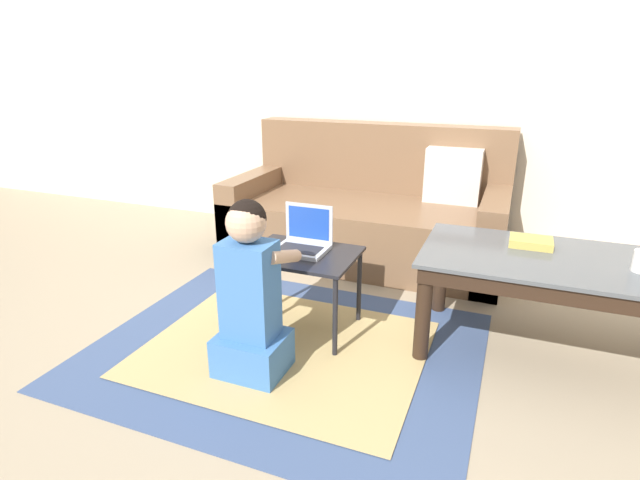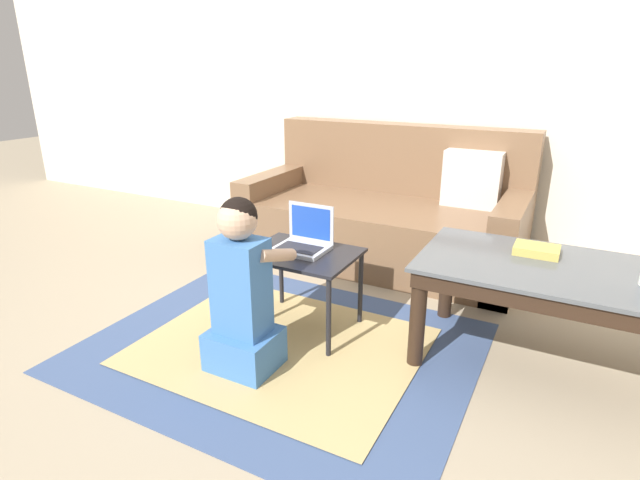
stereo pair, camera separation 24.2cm
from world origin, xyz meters
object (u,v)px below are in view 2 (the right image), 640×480
(laptop_desk, at_px, (302,262))
(couch, at_px, (386,215))
(coffee_table, at_px, (563,283))
(laptop, at_px, (304,242))
(person_seated, at_px, (242,294))
(computer_mouse, at_px, (262,245))
(book_on_table, at_px, (537,250))

(laptop_desk, bearing_deg, couch, 89.81)
(coffee_table, relative_size, laptop, 4.73)
(person_seated, bearing_deg, computer_mouse, 111.98)
(computer_mouse, relative_size, book_on_table, 0.54)
(book_on_table, bearing_deg, person_seated, -145.17)
(person_seated, bearing_deg, laptop_desk, 82.97)
(laptop, xyz_separation_m, person_seated, (-0.04, -0.46, -0.09))
(couch, relative_size, laptop, 7.30)
(couch, xyz_separation_m, person_seated, (-0.06, -1.58, 0.06))
(coffee_table, distance_m, laptop_desk, 1.17)
(coffee_table, distance_m, book_on_table, 0.20)
(couch, relative_size, book_on_table, 9.68)
(laptop_desk, xyz_separation_m, laptop, (-0.01, 0.04, 0.09))
(laptop_desk, height_order, person_seated, person_seated)
(laptop, relative_size, person_seated, 0.32)
(laptop, xyz_separation_m, book_on_table, (1.04, 0.29, 0.05))
(coffee_table, relative_size, laptop_desk, 2.26)
(laptop, xyz_separation_m, computer_mouse, (-0.20, -0.08, -0.02))
(computer_mouse, distance_m, person_seated, 0.42)
(couch, relative_size, laptop_desk, 3.49)
(couch, distance_m, laptop, 1.13)
(couch, bearing_deg, computer_mouse, -100.01)
(book_on_table, bearing_deg, coffee_table, -43.01)
(laptop, distance_m, book_on_table, 1.08)
(couch, distance_m, laptop_desk, 1.16)
(computer_mouse, xyz_separation_m, book_on_table, (1.23, 0.36, 0.07))
(couch, relative_size, person_seated, 2.34)
(laptop, distance_m, computer_mouse, 0.21)
(laptop_desk, relative_size, person_seated, 0.67)
(laptop_desk, height_order, laptop, laptop)
(laptop, distance_m, person_seated, 0.47)
(laptop, bearing_deg, book_on_table, 15.46)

